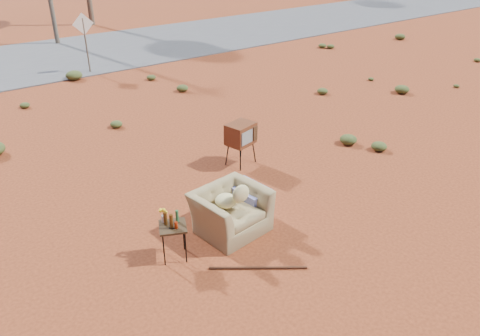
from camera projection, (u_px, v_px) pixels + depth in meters
ground at (253, 240)px, 8.40m from camera, size 140.00×140.00×0.00m
highway at (28, 61)px, 19.07m from camera, size 140.00×7.00×0.04m
armchair at (234, 204)px, 8.52m from camera, size 1.53×1.10×1.09m
tv_unit at (241, 134)px, 10.71m from camera, size 0.73×0.64×1.01m
side_table at (171, 224)px, 7.68m from camera, size 0.59×0.59×0.91m
rusty_bar at (258, 268)px, 7.69m from camera, size 1.33×0.98×0.04m
road_sign at (84, 32)px, 17.03m from camera, size 0.78×0.06×2.19m
scrub_patch at (111, 157)px, 11.04m from camera, size 17.49×8.07×0.33m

